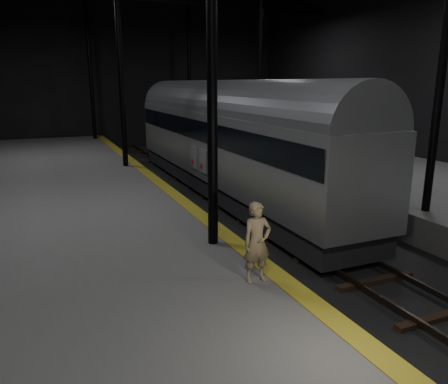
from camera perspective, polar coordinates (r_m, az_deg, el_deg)
ground at (r=16.95m, az=5.51°, el=-3.56°), size 44.00×44.00×0.00m
platform_left at (r=14.88m, az=-20.81°, el=-4.97°), size 9.00×43.80×1.00m
platform_right at (r=21.36m, az=23.50°, el=0.41°), size 9.00×43.80×1.00m
tactile_strip at (r=15.42m, az=-5.06°, el=-1.45°), size 0.50×43.80×0.01m
track at (r=16.93m, az=5.52°, el=-3.34°), size 2.40×43.00×0.24m
train at (r=19.90m, az=0.12°, el=7.56°), size 2.87×19.15×5.12m
woman at (r=9.23m, az=4.34°, el=-6.59°), size 0.64×0.42×1.74m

